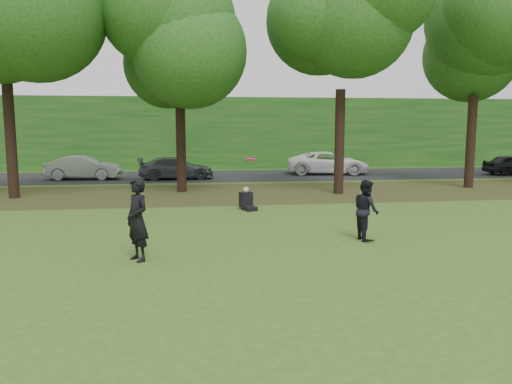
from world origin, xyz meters
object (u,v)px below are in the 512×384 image
Objects in this scene: player_left at (137,220)px; seated_person at (247,201)px; player_right at (366,210)px; frisbee at (250,159)px.

player_left reaches higher than seated_person.
player_right is at bearing 68.06° from player_left.
frisbee is at bearing 68.77° from player_left.
player_left reaches higher than player_right.
player_left is 6.00m from player_right.
frisbee is at bearing -115.32° from seated_person.
frisbee is (2.64, 0.63, 1.29)m from player_left.
player_right is (5.85, 1.32, -0.13)m from player_left.
seated_person is (0.62, 5.89, -1.92)m from frisbee.
player_right is 4.77× the size of frisbee.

